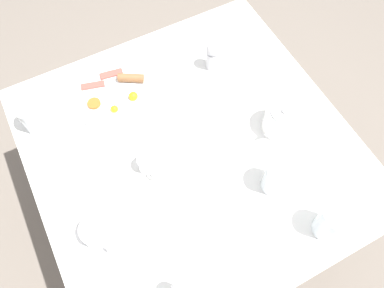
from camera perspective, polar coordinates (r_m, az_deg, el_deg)
name	(u,v)px	position (r m, az deg, el deg)	size (l,w,h in m)	color
ground_plane	(192,213)	(1.87, 0.00, -10.45)	(8.00, 8.00, 0.00)	#70665B
table	(192,156)	(1.26, 0.00, -1.85)	(1.01, 1.00, 0.72)	white
breakfast_plate	(115,93)	(1.33, -11.67, 7.67)	(0.30, 0.30, 0.04)	white
teapot_near	(281,120)	(1.23, 13.45, 3.58)	(0.11, 0.19, 0.11)	white
teacup_with_saucer_left	(98,232)	(1.11, -14.12, -12.87)	(0.14, 0.14, 0.06)	white
water_glass_tall	(33,117)	(1.30, -23.09, 3.86)	(0.08, 0.08, 0.11)	white
water_glass_short	(277,178)	(1.12, 12.82, -5.01)	(0.08, 0.08, 0.12)	white
wine_glass_spare	(332,223)	(1.12, 20.55, -11.14)	(0.08, 0.08, 0.12)	white
creamer_jug	(147,165)	(1.15, -6.80, -3.13)	(0.08, 0.05, 0.06)	white
pepper_grinder	(213,56)	(1.34, 3.20, 13.29)	(0.05, 0.05, 0.11)	#BCBCC1
fork_by_plate	(171,239)	(1.10, -3.18, -14.27)	(0.16, 0.07, 0.00)	silver
knife_by_plate	(223,34)	(1.48, 4.82, 16.32)	(0.13, 0.17, 0.00)	silver
spoon_for_tea	(63,152)	(1.26, -19.06, -1.12)	(0.12, 0.12, 0.00)	silver
fork_spare	(213,186)	(1.15, 3.20, -6.42)	(0.06, 0.19, 0.00)	silver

